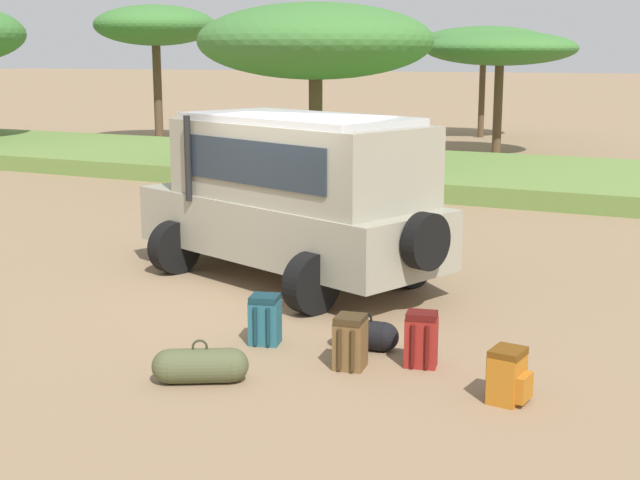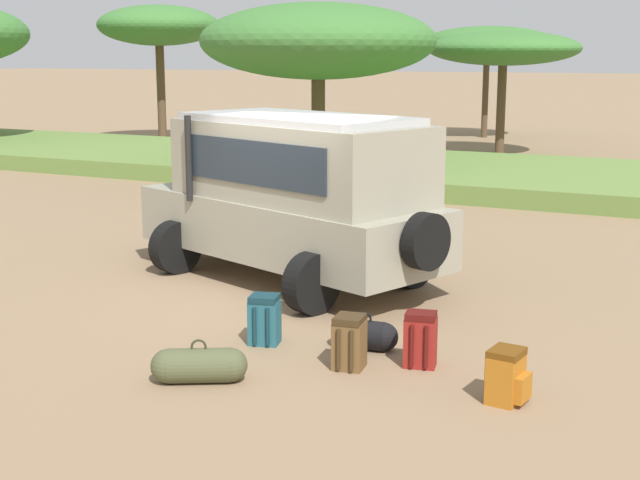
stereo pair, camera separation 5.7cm
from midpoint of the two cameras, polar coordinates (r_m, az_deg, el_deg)
The scene contains 13 objects.
ground_plane at distance 12.37m, azimuth -2.43°, elevation -3.59°, with size 320.00×320.00×0.00m, color #8C7051.
grass_bank at distance 23.29m, azimuth 11.92°, elevation 3.98°, with size 120.00×7.00×0.44m.
safari_vehicle at distance 12.91m, azimuth -1.57°, elevation 2.95°, with size 5.43×3.70×2.44m.
backpack_beside_front_wheel at distance 9.52m, azimuth 2.08°, elevation -6.56°, with size 0.36×0.46×0.58m.
backpack_cluster_center at distance 9.62m, azimuth 6.62°, elevation -6.37°, with size 0.38×0.40×0.60m.
backpack_near_rear_wheel at distance 8.80m, azimuth 12.05°, elevation -8.54°, with size 0.42×0.40×0.53m.
backpack_outermost at distance 10.32m, azimuth -3.40°, elevation -5.12°, with size 0.40×0.45×0.58m.
duffel_bag_low_black_case at distance 9.21m, azimuth -7.56°, elevation -7.96°, with size 0.90×0.66×0.46m.
duffel_bag_soft_canvas at distance 10.15m, azimuth 3.03°, elevation -6.07°, with size 0.78×0.38×0.44m.
acacia_tree_left_mid at distance 34.81m, azimuth -10.23°, elevation 13.32°, with size 4.52×4.62×5.11m.
acacia_tree_centre_back at distance 24.52m, azimuth -0.05°, elevation 12.58°, with size 6.36×6.40×4.65m.
acacia_tree_right_mid at distance 36.75m, azimuth 10.70°, elevation 12.35°, with size 5.13×4.44×4.40m.
acacia_tree_far_right at distance 30.07m, azimuth 11.71°, elevation 11.89°, with size 4.97×4.74×4.04m.
Camera 2 is at (5.81, -10.41, 3.27)m, focal length 50.00 mm.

